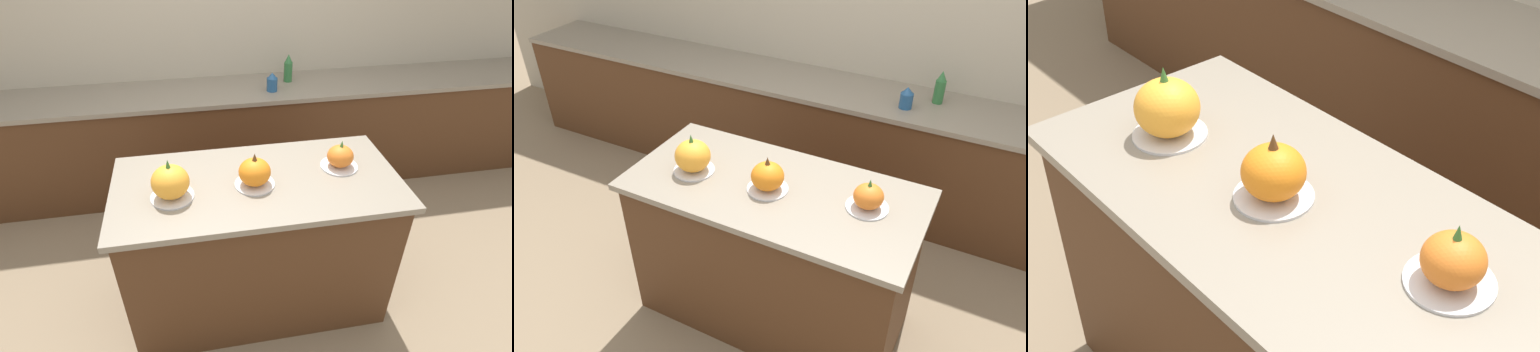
% 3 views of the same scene
% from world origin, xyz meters
% --- Properties ---
extents(kitchen_island, '(1.53, 0.74, 0.93)m').
position_xyz_m(kitchen_island, '(0.00, 0.00, 0.47)').
color(kitchen_island, '#4C2D19').
rests_on(kitchen_island, ground_plane).
extents(back_counter, '(6.00, 0.60, 0.90)m').
position_xyz_m(back_counter, '(0.00, 1.35, 0.45)').
color(back_counter, '#4C2D19').
rests_on(back_counter, ground_plane).
extents(pumpkin_cake_left, '(0.22, 0.22, 0.22)m').
position_xyz_m(pumpkin_cake_left, '(-0.45, -0.06, 1.02)').
color(pumpkin_cake_left, silver).
rests_on(pumpkin_cake_left, kitchen_island).
extents(pumpkin_cake_center, '(0.21, 0.21, 0.19)m').
position_xyz_m(pumpkin_cake_center, '(-0.02, -0.03, 1.01)').
color(pumpkin_cake_center, silver).
rests_on(pumpkin_cake_center, kitchen_island).
extents(pumpkin_cake_right, '(0.21, 0.21, 0.17)m').
position_xyz_m(pumpkin_cake_right, '(0.47, 0.06, 0.99)').
color(pumpkin_cake_right, silver).
rests_on(pumpkin_cake_right, kitchen_island).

